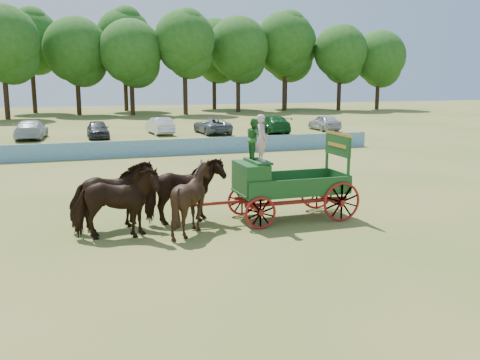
# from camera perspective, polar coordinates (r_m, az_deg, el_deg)

# --- Properties ---
(ground) EXTENTS (160.00, 160.00, 0.00)m
(ground) POSITION_cam_1_polar(r_m,az_deg,el_deg) (18.55, 10.33, -4.71)
(ground) COLOR olive
(ground) RESTS_ON ground
(horse_lead_left) EXTENTS (2.77, 1.47, 2.25)m
(horse_lead_left) POSITION_cam_1_polar(r_m,az_deg,el_deg) (16.84, -13.11, -2.46)
(horse_lead_left) COLOR black
(horse_lead_left) RESTS_ON ground
(horse_lead_right) EXTENTS (2.87, 1.77, 2.25)m
(horse_lead_right) POSITION_cam_1_polar(r_m,az_deg,el_deg) (17.91, -13.45, -1.68)
(horse_lead_right) COLOR black
(horse_lead_right) RESTS_ON ground
(horse_wheel_left) EXTENTS (2.31, 2.13, 2.25)m
(horse_wheel_left) POSITION_cam_1_polar(r_m,az_deg,el_deg) (17.22, -5.13, -1.92)
(horse_wheel_left) COLOR black
(horse_wheel_left) RESTS_ON ground
(horse_wheel_right) EXTENTS (2.76, 1.45, 2.25)m
(horse_wheel_right) POSITION_cam_1_polar(r_m,az_deg,el_deg) (18.26, -5.93, -1.20)
(horse_wheel_right) COLOR black
(horse_wheel_right) RESTS_ON ground
(farm_dray) EXTENTS (6.00, 2.00, 3.73)m
(farm_dray) POSITION_cam_1_polar(r_m,az_deg,el_deg) (18.54, 3.42, 0.46)
(farm_dray) COLOR #9E200F
(farm_dray) RESTS_ON ground
(sponsor_banner) EXTENTS (26.00, 0.08, 1.05)m
(sponsor_banner) POSITION_cam_1_polar(r_m,az_deg,el_deg) (34.76, -5.52, 3.58)
(sponsor_banner) COLOR #1C619A
(sponsor_banner) RESTS_ON ground
(parked_cars) EXTENTS (42.87, 7.35, 1.63)m
(parked_cars) POSITION_cam_1_polar(r_m,az_deg,el_deg) (45.86, -16.01, 5.28)
(parked_cars) COLOR silver
(parked_cars) RESTS_ON ground
(treeline) EXTENTS (89.51, 23.13, 14.76)m
(treeline) POSITION_cam_1_polar(r_m,az_deg,el_deg) (75.90, -14.06, 13.86)
(treeline) COLOR #382314
(treeline) RESTS_ON ground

